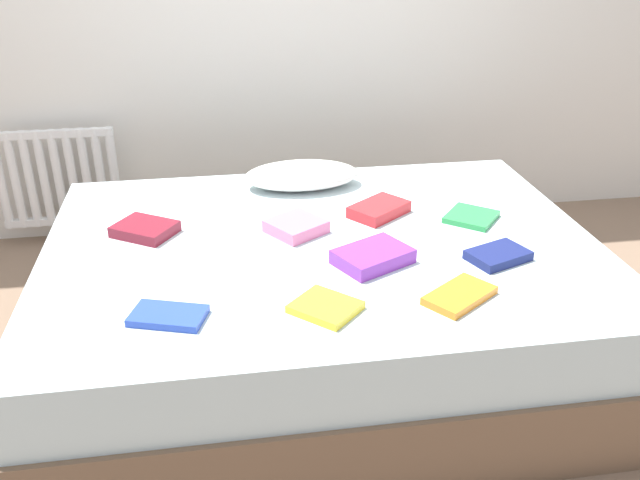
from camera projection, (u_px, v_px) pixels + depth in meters
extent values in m
plane|color=#7F6651|center=(322.00, 356.00, 2.66)|extent=(8.00, 8.00, 0.00)
cube|color=brown|center=(322.00, 326.00, 2.59)|extent=(2.00, 1.50, 0.28)
cube|color=silver|center=(322.00, 268.00, 2.49)|extent=(1.96, 1.46, 0.22)
cylinder|color=white|center=(1.00, 181.00, 3.36)|extent=(0.04, 0.04, 0.50)
cylinder|color=white|center=(16.00, 181.00, 3.37)|extent=(0.04, 0.04, 0.50)
cylinder|color=white|center=(30.00, 180.00, 3.38)|extent=(0.04, 0.04, 0.50)
cylinder|color=white|center=(44.00, 179.00, 3.39)|extent=(0.04, 0.04, 0.50)
cylinder|color=white|center=(58.00, 178.00, 3.40)|extent=(0.04, 0.04, 0.50)
cylinder|color=white|center=(73.00, 177.00, 3.41)|extent=(0.04, 0.04, 0.50)
cylinder|color=white|center=(87.00, 177.00, 3.42)|extent=(0.04, 0.04, 0.50)
cylinder|color=white|center=(101.00, 176.00, 3.43)|extent=(0.04, 0.04, 0.50)
cylinder|color=white|center=(115.00, 175.00, 3.44)|extent=(0.04, 0.04, 0.50)
cube|color=white|center=(51.00, 134.00, 3.30)|extent=(0.59, 0.04, 0.04)
cube|color=white|center=(66.00, 220.00, 3.50)|extent=(0.59, 0.04, 0.04)
ellipsoid|color=white|center=(302.00, 175.00, 2.89)|extent=(0.49, 0.27, 0.10)
cube|color=navy|center=(498.00, 255.00, 2.30)|extent=(0.23, 0.20, 0.03)
cube|color=yellow|center=(326.00, 307.00, 2.01)|extent=(0.24, 0.24, 0.02)
cube|color=pink|center=(296.00, 226.00, 2.49)|extent=(0.25, 0.25, 0.05)
cube|color=red|center=(379.00, 209.00, 2.64)|extent=(0.27, 0.25, 0.04)
cube|color=#2847B7|center=(168.00, 316.00, 1.97)|extent=(0.24, 0.19, 0.02)
cube|color=maroon|center=(145.00, 229.00, 2.48)|extent=(0.26, 0.25, 0.04)
cube|color=purple|center=(373.00, 256.00, 2.28)|extent=(0.29, 0.26, 0.05)
cube|color=orange|center=(460.00, 296.00, 2.07)|extent=(0.26, 0.24, 0.03)
cube|color=green|center=(471.00, 217.00, 2.60)|extent=(0.25, 0.25, 0.02)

